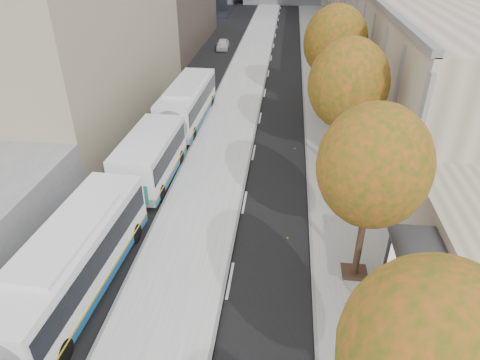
# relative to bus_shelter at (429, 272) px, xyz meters

# --- Properties ---
(bus_platform) EXTENTS (4.25, 150.00, 0.15)m
(bus_platform) POSITION_rel_bus_shelter_xyz_m (-9.56, 24.04, -2.11)
(bus_platform) COLOR #ADADAD
(bus_platform) RESTS_ON ground
(sidewalk) EXTENTS (4.75, 150.00, 0.08)m
(sidewalk) POSITION_rel_bus_shelter_xyz_m (-1.56, 24.04, -2.15)
(sidewalk) COLOR gray
(sidewalk) RESTS_ON ground
(building_tan) EXTENTS (18.00, 92.00, 8.00)m
(building_tan) POSITION_rel_bus_shelter_xyz_m (9.81, 53.04, 1.81)
(building_tan) COLOR gray
(building_tan) RESTS_ON ground
(bus_shelter) EXTENTS (1.90, 4.40, 2.53)m
(bus_shelter) POSITION_rel_bus_shelter_xyz_m (0.00, 0.00, 0.00)
(bus_shelter) COLOR #383A3F
(bus_shelter) RESTS_ON sidewalk
(tree_b) EXTENTS (4.00, 4.00, 6.97)m
(tree_b) POSITION_rel_bus_shelter_xyz_m (-2.09, -5.96, 2.85)
(tree_b) COLOR black
(tree_b) RESTS_ON sidewalk
(tree_c) EXTENTS (4.20, 4.20, 7.28)m
(tree_c) POSITION_rel_bus_shelter_xyz_m (-2.09, 2.04, 3.06)
(tree_c) COLOR black
(tree_c) RESTS_ON sidewalk
(tree_d) EXTENTS (4.40, 4.40, 7.60)m
(tree_d) POSITION_rel_bus_shelter_xyz_m (-2.09, 11.04, 3.28)
(tree_d) COLOR black
(tree_d) RESTS_ON sidewalk
(tree_e) EXTENTS (4.60, 4.60, 7.92)m
(tree_e) POSITION_rel_bus_shelter_xyz_m (-2.09, 20.04, 3.50)
(tree_e) COLOR black
(tree_e) RESTS_ON sidewalk
(bus_near) EXTENTS (3.33, 17.07, 2.83)m
(bus_near) POSITION_rel_bus_shelter_xyz_m (-13.57, -3.97, -0.64)
(bus_near) COLOR white
(bus_near) RESTS_ON ground
(bus_far) EXTENTS (2.86, 16.94, 2.82)m
(bus_far) POSITION_rel_bus_shelter_xyz_m (-12.82, 13.96, -0.65)
(bus_far) COLOR white
(bus_far) RESTS_ON ground
(distant_car) EXTENTS (1.63, 3.60, 1.20)m
(distant_car) POSITION_rel_bus_shelter_xyz_m (-13.44, 40.57, -1.59)
(distant_car) COLOR silver
(distant_car) RESTS_ON ground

